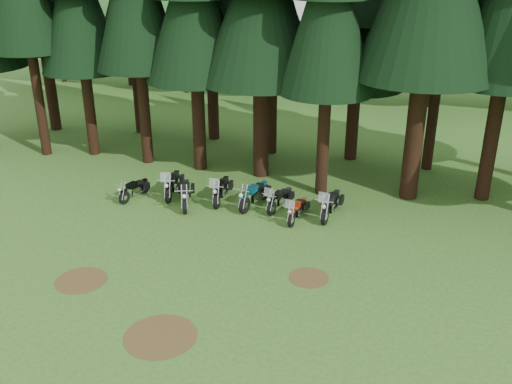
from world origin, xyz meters
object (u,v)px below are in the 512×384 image
Objects in this scene: motorcycle_0 at (135,190)px; motorcycle_2 at (186,195)px; motorcycle_3 at (221,190)px; motorcycle_6 at (297,210)px; motorcycle_1 at (173,185)px; motorcycle_7 at (331,205)px; motorcycle_5 at (280,199)px; motorcycle_4 at (254,195)px.

motorcycle_0 is 2.55m from motorcycle_2.
motorcycle_3 is 3.86m from motorcycle_6.
motorcycle_6 is (7.65, -0.01, 0.02)m from motorcycle_0.
motorcycle_1 reaches higher than motorcycle_7.
motorcycle_2 is (2.55, -0.01, 0.09)m from motorcycle_0.
motorcycle_1 is 1.07× the size of motorcycle_2.
motorcycle_6 is at bearing -143.52° from motorcycle_7.
motorcycle_7 is (6.37, 0.77, 0.01)m from motorcycle_2.
motorcycle_0 is 0.80× the size of motorcycle_1.
motorcycle_2 is at bearing -173.36° from motorcycle_6.
motorcycle_5 is 1.02× the size of motorcycle_6.
motorcycle_6 is at bearing -20.80° from motorcycle_2.
motorcycle_5 is (2.76, -0.07, -0.06)m from motorcycle_3.
motorcycle_2 is 6.41m from motorcycle_7.
motorcycle_5 reaches higher than motorcycle_0.
motorcycle_6 is at bearing -19.90° from motorcycle_1.
motorcycle_0 is at bearing -173.47° from motorcycle_6.
motorcycle_3 is at bearing 13.35° from motorcycle_2.
motorcycle_3 reaches higher than motorcycle_5.
motorcycle_1 is at bearing 41.73° from motorcycle_0.
motorcycle_6 is (6.13, -0.85, -0.09)m from motorcycle_1.
motorcycle_1 is 2.38m from motorcycle_3.
motorcycle_3 is 5.02m from motorcycle_7.
motorcycle_5 reaches higher than motorcycle_2.
motorcycle_3 is at bearing -10.63° from motorcycle_1.
motorcycle_2 is 1.63m from motorcycle_3.
motorcycle_0 is 0.80× the size of motorcycle_7.
motorcycle_0 is 8.95m from motorcycle_7.
motorcycle_7 is (3.42, -0.06, 0.01)m from motorcycle_4.
motorcycle_1 reaches higher than motorcycle_2.
motorcycle_0 is 1.74m from motorcycle_1.
motorcycle_1 is 1.19× the size of motorcycle_6.
motorcycle_1 reaches higher than motorcycle_4.
motorcycle_3 reaches higher than motorcycle_4.
motorcycle_3 is 0.99× the size of motorcycle_7.
motorcycle_0 is 7.65m from motorcycle_6.
motorcycle_0 is 0.82× the size of motorcycle_4.
motorcycle_5 is at bearing -9.30° from motorcycle_2.
motorcycle_2 is 5.10m from motorcycle_6.
motorcycle_3 is at bearing 25.59° from motorcycle_0.
motorcycle_5 is at bearing 12.55° from motorcycle_4.
motorcycle_5 is at bearing -7.64° from motorcycle_3.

